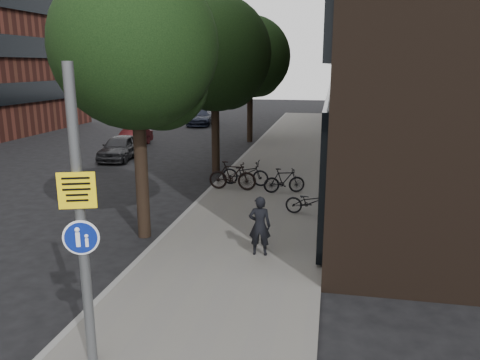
% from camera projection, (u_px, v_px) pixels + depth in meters
% --- Properties ---
extents(ground, '(120.00, 120.00, 0.00)m').
position_uv_depth(ground, '(183.00, 330.00, 8.74)').
color(ground, black).
rests_on(ground, ground).
extents(sidewalk, '(4.50, 60.00, 0.12)m').
position_uv_depth(sidewalk, '(268.00, 190.00, 18.21)').
color(sidewalk, '#5C5955').
rests_on(sidewalk, ground).
extents(curb_edge, '(0.15, 60.00, 0.13)m').
position_uv_depth(curb_edge, '(212.00, 188.00, 18.63)').
color(curb_edge, slate).
rests_on(curb_edge, ground).
extents(street_tree_near, '(4.40, 4.40, 7.50)m').
position_uv_depth(street_tree_near, '(140.00, 54.00, 12.41)').
color(street_tree_near, black).
rests_on(street_tree_near, ground).
extents(street_tree_mid, '(5.00, 5.00, 7.80)m').
position_uv_depth(street_tree_mid, '(217.00, 58.00, 20.51)').
color(street_tree_mid, black).
rests_on(street_tree_mid, ground).
extents(street_tree_far, '(5.00, 5.00, 7.80)m').
position_uv_depth(street_tree_far, '(252.00, 60.00, 29.08)').
color(street_tree_far, black).
rests_on(street_tree_far, ground).
extents(signpost, '(0.53, 0.21, 4.75)m').
position_uv_depth(signpost, '(81.00, 221.00, 7.08)').
color(signpost, '#595B5E').
rests_on(signpost, sidewalk).
extents(pedestrian, '(0.58, 0.40, 1.53)m').
position_uv_depth(pedestrian, '(260.00, 226.00, 11.75)').
color(pedestrian, black).
rests_on(pedestrian, sidewalk).
extents(parked_bike_facade_near, '(1.67, 0.77, 0.85)m').
position_uv_depth(parked_bike_facade_near, '(310.00, 202.00, 14.97)').
color(parked_bike_facade_near, black).
rests_on(parked_bike_facade_near, sidewalk).
extents(parked_bike_facade_far, '(1.63, 0.89, 0.94)m').
position_uv_depth(parked_bike_facade_far, '(284.00, 180.00, 17.58)').
color(parked_bike_facade_far, black).
rests_on(parked_bike_facade_far, sidewalk).
extents(parked_bike_curb_near, '(1.95, 0.81, 1.00)m').
position_uv_depth(parked_bike_curb_near, '(245.00, 173.00, 18.69)').
color(parked_bike_curb_near, black).
rests_on(parked_bike_curb_near, sidewalk).
extents(parked_bike_curb_far, '(1.86, 0.54, 1.12)m').
position_uv_depth(parked_bike_curb_far, '(232.00, 175.00, 17.99)').
color(parked_bike_curb_far, black).
rests_on(parked_bike_curb_far, sidewalk).
extents(parked_car_near, '(1.89, 3.87, 1.27)m').
position_uv_depth(parked_car_near, '(120.00, 147.00, 24.38)').
color(parked_car_near, black).
rests_on(parked_car_near, ground).
extents(parked_car_mid, '(1.41, 3.34, 1.07)m').
position_uv_depth(parked_car_mid, '(133.00, 137.00, 28.41)').
color(parked_car_mid, maroon).
rests_on(parked_car_mid, ground).
extents(parked_car_far, '(2.28, 4.63, 1.29)m').
position_uv_depth(parked_car_far, '(201.00, 117.00, 38.42)').
color(parked_car_far, '#1B2031').
rests_on(parked_car_far, ground).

